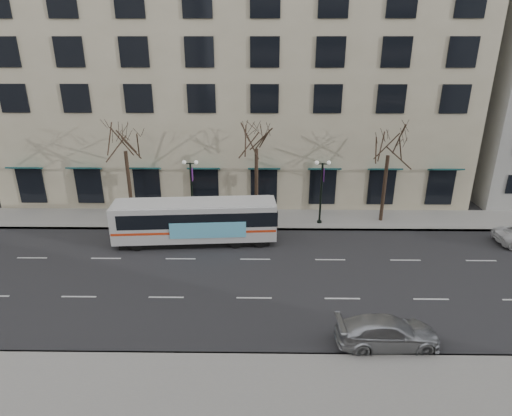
{
  "coord_description": "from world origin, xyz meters",
  "views": [
    {
      "loc": [
        0.37,
        -22.98,
        13.61
      ],
      "look_at": [
        0.06,
        1.49,
        4.0
      ],
      "focal_mm": 30.0,
      "sensor_mm": 36.0,
      "label": 1
    }
  ],
  "objects_px": {
    "tree_far_left": "(124,139)",
    "tree_far_right": "(389,143)",
    "tree_far_mid": "(256,136)",
    "lamp_post_right": "(321,189)",
    "lamp_post_left": "(192,189)",
    "city_bus": "(196,220)",
    "silver_car": "(388,332)"
  },
  "relations": [
    {
      "from": "city_bus",
      "to": "lamp_post_left",
      "type": "bearing_deg",
      "value": 98.72
    },
    {
      "from": "lamp_post_right",
      "to": "silver_car",
      "type": "distance_m",
      "value": 14.64
    },
    {
      "from": "tree_far_right",
      "to": "silver_car",
      "type": "distance_m",
      "value": 16.45
    },
    {
      "from": "tree_far_left",
      "to": "lamp_post_right",
      "type": "height_order",
      "value": "tree_far_left"
    },
    {
      "from": "lamp_post_right",
      "to": "city_bus",
      "type": "xyz_separation_m",
      "value": [
        -9.24,
        -3.32,
        -1.24
      ]
    },
    {
      "from": "tree_far_left",
      "to": "lamp_post_right",
      "type": "xyz_separation_m",
      "value": [
        15.01,
        -0.6,
        -3.75
      ]
    },
    {
      "from": "tree_far_left",
      "to": "silver_car",
      "type": "relative_size",
      "value": 1.7
    },
    {
      "from": "tree_far_left",
      "to": "lamp_post_left",
      "type": "distance_m",
      "value": 6.29
    },
    {
      "from": "lamp_post_right",
      "to": "silver_car",
      "type": "xyz_separation_m",
      "value": [
        1.4,
        -14.4,
        -2.23
      ]
    },
    {
      "from": "tree_far_right",
      "to": "lamp_post_right",
      "type": "relative_size",
      "value": 1.55
    },
    {
      "from": "tree_far_right",
      "to": "lamp_post_left",
      "type": "distance_m",
      "value": 15.4
    },
    {
      "from": "tree_far_right",
      "to": "lamp_post_left",
      "type": "bearing_deg",
      "value": -177.71
    },
    {
      "from": "tree_far_right",
      "to": "city_bus",
      "type": "bearing_deg",
      "value": -164.59
    },
    {
      "from": "tree_far_right",
      "to": "lamp_post_left",
      "type": "height_order",
      "value": "tree_far_right"
    },
    {
      "from": "tree_far_right",
      "to": "tree_far_left",
      "type": "bearing_deg",
      "value": 180.0
    },
    {
      "from": "tree_far_mid",
      "to": "lamp_post_right",
      "type": "relative_size",
      "value": 1.64
    },
    {
      "from": "silver_car",
      "to": "tree_far_right",
      "type": "bearing_deg",
      "value": -15.62
    },
    {
      "from": "tree_far_left",
      "to": "tree_far_mid",
      "type": "xyz_separation_m",
      "value": [
        10.0,
        0.0,
        0.21
      ]
    },
    {
      "from": "tree_far_mid",
      "to": "city_bus",
      "type": "relative_size",
      "value": 0.74
    },
    {
      "from": "tree_far_mid",
      "to": "silver_car",
      "type": "height_order",
      "value": "tree_far_mid"
    },
    {
      "from": "tree_far_mid",
      "to": "lamp_post_left",
      "type": "bearing_deg",
      "value": -173.15
    },
    {
      "from": "tree_far_left",
      "to": "city_bus",
      "type": "bearing_deg",
      "value": -34.19
    },
    {
      "from": "tree_far_mid",
      "to": "lamp_post_left",
      "type": "relative_size",
      "value": 1.64
    },
    {
      "from": "tree_far_left",
      "to": "tree_far_right",
      "type": "xyz_separation_m",
      "value": [
        20.0,
        0.0,
        -0.28
      ]
    },
    {
      "from": "tree_far_right",
      "to": "lamp_post_right",
      "type": "distance_m",
      "value": 6.11
    },
    {
      "from": "silver_car",
      "to": "tree_far_mid",
      "type": "bearing_deg",
      "value": 20.98
    },
    {
      "from": "lamp_post_left",
      "to": "lamp_post_right",
      "type": "relative_size",
      "value": 1.0
    },
    {
      "from": "tree_far_left",
      "to": "lamp_post_right",
      "type": "bearing_deg",
      "value": -2.29
    },
    {
      "from": "silver_car",
      "to": "tree_far_left",
      "type": "bearing_deg",
      "value": 45.41
    },
    {
      "from": "city_bus",
      "to": "tree_far_left",
      "type": "bearing_deg",
      "value": 141.57
    },
    {
      "from": "lamp_post_left",
      "to": "tree_far_left",
      "type": "bearing_deg",
      "value": 173.17
    },
    {
      "from": "tree_far_left",
      "to": "lamp_post_left",
      "type": "xyz_separation_m",
      "value": [
        5.01,
        -0.6,
        -3.75
      ]
    }
  ]
}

